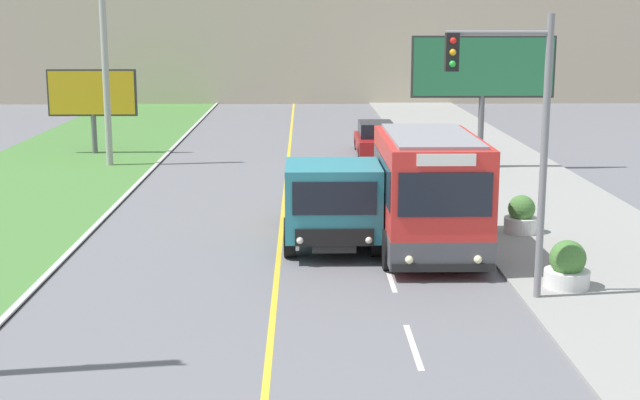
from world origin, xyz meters
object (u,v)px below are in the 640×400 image
object	(u,v)px
utility_pole_far	(105,61)
traffic_light_mast	(517,123)
dump_truck	(332,202)
billboard_small	(92,95)
planter_round_second	(521,216)
car_distant	(376,139)
city_bus	(429,194)
billboard_large	(483,70)
planter_round_near	(567,267)

from	to	relation	value
utility_pole_far	traffic_light_mast	distance (m)	22.61
dump_truck	billboard_small	size ratio (longest dim) A/B	1.59
dump_truck	planter_round_second	bearing A→B (deg)	12.31
traffic_light_mast	car_distant	bearing A→B (deg)	93.15
car_distant	utility_pole_far	world-z (taller)	utility_pole_far
city_bus	billboard_large	bearing A→B (deg)	73.32
dump_truck	billboard_large	size ratio (longest dim) A/B	1.10
billboard_small	utility_pole_far	bearing A→B (deg)	-67.57
dump_truck	planter_round_near	xyz separation A→B (m)	(5.29, -4.09, -0.68)
planter_round_second	traffic_light_mast	bearing A→B (deg)	-105.84
car_distant	planter_round_near	bearing A→B (deg)	-82.71
billboard_large	city_bus	bearing A→B (deg)	-106.68
billboard_small	planter_round_second	xyz separation A→B (m)	(15.89, -15.98, -2.15)
city_bus	planter_round_near	xyz separation A→B (m)	(2.76, -3.24, -1.07)
planter_round_near	billboard_small	bearing A→B (deg)	126.40
planter_round_near	traffic_light_mast	bearing A→B (deg)	-153.14
traffic_light_mast	planter_round_near	distance (m)	3.81
traffic_light_mast	billboard_large	size ratio (longest dim) A/B	1.07
billboard_small	planter_round_second	size ratio (longest dim) A/B	3.68
traffic_light_mast	planter_round_near	size ratio (longest dim) A/B	5.71
billboard_large	planter_round_second	world-z (taller)	billboard_large
car_distant	utility_pole_far	size ratio (longest dim) A/B	0.49
billboard_large	planter_round_near	size ratio (longest dim) A/B	5.32
billboard_large	planter_round_second	xyz separation A→B (m)	(-1.02, -11.29, -3.52)
city_bus	car_distant	bearing A→B (deg)	89.80
billboard_large	billboard_small	size ratio (longest dim) A/B	1.45
utility_pole_far	traffic_light_mast	bearing A→B (deg)	-55.56
billboard_small	planter_round_second	distance (m)	22.64
traffic_light_mast	billboard_small	distance (m)	26.22
traffic_light_mast	planter_round_second	bearing A→B (deg)	74.16
traffic_light_mast	billboard_large	world-z (taller)	traffic_light_mast
utility_pole_far	traffic_light_mast	size ratio (longest dim) A/B	1.39
utility_pole_far	billboard_large	size ratio (longest dim) A/B	1.49
car_distant	planter_round_second	bearing A→B (deg)	-79.55
dump_truck	utility_pole_far	bearing A→B (deg)	123.08
car_distant	planter_round_near	distance (m)	21.27
dump_truck	planter_round_near	bearing A→B (deg)	-37.66
traffic_light_mast	billboard_small	world-z (taller)	traffic_light_mast
city_bus	planter_round_near	distance (m)	4.39
utility_pole_far	billboard_small	world-z (taller)	utility_pole_far
billboard_small	planter_round_near	distance (m)	26.51
dump_truck	traffic_light_mast	size ratio (longest dim) A/B	1.03
utility_pole_far	traffic_light_mast	world-z (taller)	utility_pole_far
utility_pole_far	planter_round_near	size ratio (longest dim) A/B	7.94
city_bus	dump_truck	distance (m)	2.70
city_bus	car_distant	world-z (taller)	city_bus
dump_truck	planter_round_near	world-z (taller)	dump_truck
traffic_light_mast	billboard_large	bearing A→B (deg)	81.04
traffic_light_mast	billboard_large	xyz separation A→B (m)	(2.73, 17.34, 0.11)
utility_pole_far	planter_round_second	size ratio (longest dim) A/B	7.94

